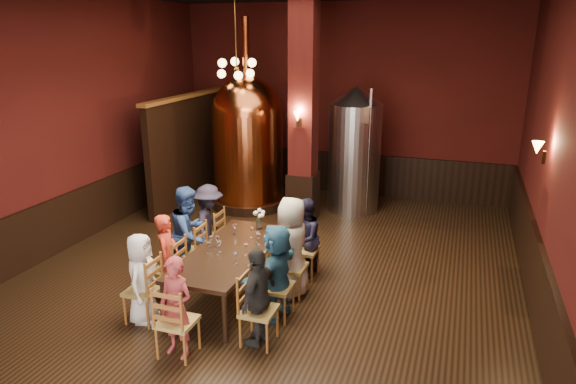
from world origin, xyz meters
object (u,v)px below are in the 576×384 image
(steel_vessel, at_px, (355,150))
(rose_vase, at_px, (259,216))
(person_0, at_px, (142,278))
(dining_table, at_px, (230,254))
(person_1, at_px, (168,257))
(copper_kettle, at_px, (248,141))
(person_2, at_px, (189,234))

(steel_vessel, xyz_separation_m, rose_vase, (-0.79, -3.59, -0.40))
(person_0, relative_size, rose_vase, 3.76)
(dining_table, relative_size, person_0, 1.90)
(person_1, xyz_separation_m, steel_vessel, (1.72, 4.87, 0.71))
(person_0, relative_size, steel_vessel, 0.46)
(copper_kettle, height_order, rose_vase, copper_kettle)
(copper_kettle, relative_size, rose_vase, 12.23)
(person_1, distance_m, person_2, 0.67)
(person_0, bearing_deg, copper_kettle, -5.52)
(dining_table, distance_m, steel_vessel, 4.66)
(person_0, height_order, steel_vessel, steel_vessel)
(person_1, height_order, rose_vase, person_1)
(copper_kettle, distance_m, steel_vessel, 2.37)
(person_0, distance_m, steel_vessel, 5.84)
(person_2, xyz_separation_m, rose_vase, (0.93, 0.62, 0.20))
(person_1, bearing_deg, dining_table, -82.90)
(dining_table, bearing_deg, steel_vessel, 78.49)
(person_1, relative_size, rose_vase, 3.90)
(steel_vessel, height_order, rose_vase, steel_vessel)
(person_1, height_order, person_2, person_2)
(dining_table, distance_m, copper_kettle, 4.39)
(person_2, relative_size, copper_kettle, 0.37)
(person_1, xyz_separation_m, person_2, (-0.01, 0.66, 0.11))
(person_2, xyz_separation_m, steel_vessel, (1.73, 4.21, 0.60))
(person_2, distance_m, steel_vessel, 4.59)
(dining_table, height_order, person_0, person_0)
(copper_kettle, relative_size, steel_vessel, 1.51)
(person_1, distance_m, rose_vase, 1.61)
(person_2, bearing_deg, person_1, 178.90)
(copper_kettle, bearing_deg, person_2, -81.04)
(person_2, distance_m, copper_kettle, 3.86)
(dining_table, xyz_separation_m, person_2, (-0.85, 0.32, 0.09))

